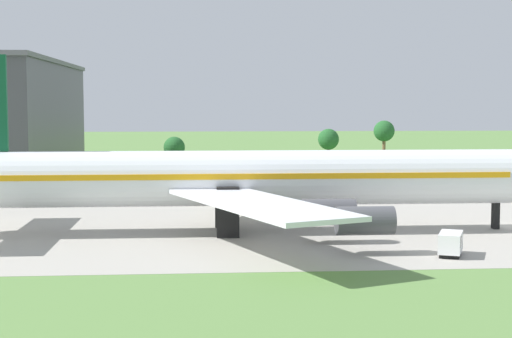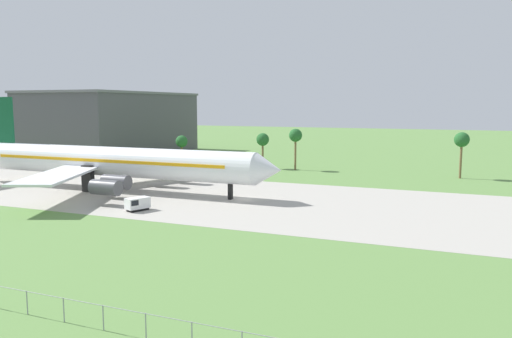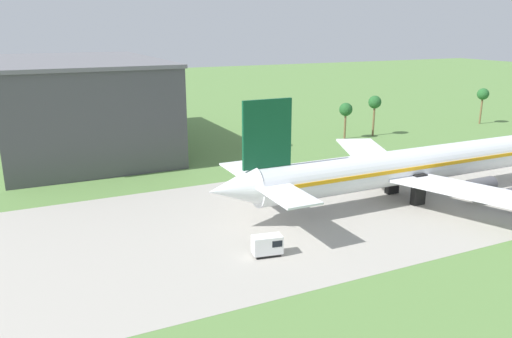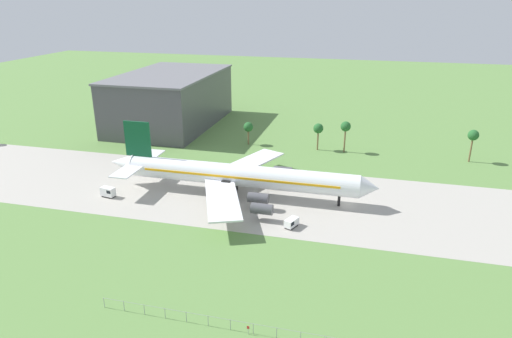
{
  "view_description": "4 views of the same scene",
  "coord_description": "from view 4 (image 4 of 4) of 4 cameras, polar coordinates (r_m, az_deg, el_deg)",
  "views": [
    {
      "loc": [
        -36.27,
        -87.48,
        14.48
      ],
      "look_at": [
        -29.7,
        -1.1,
        7.07
      ],
      "focal_mm": 55.0,
      "sensor_mm": 36.0,
      "label": 1
    },
    {
      "loc": [
        37.41,
        -85.19,
        17.76
      ],
      "look_at": [
        3.01,
        -1.1,
        6.07
      ],
      "focal_mm": 35.0,
      "sensor_mm": 36.0,
      "label": 2
    },
    {
      "loc": [
        -93.15,
        -66.43,
        29.81
      ],
      "look_at": [
        -62.42,
        -1.1,
        9.13
      ],
      "focal_mm": 35.0,
      "sensor_mm": 36.0,
      "label": 3
    },
    {
      "loc": [
        3.68,
        -114.56,
        53.33
      ],
      "look_at": [
        -26.84,
        5.0,
        6.0
      ],
      "focal_mm": 32.0,
      "sensor_mm": 36.0,
      "label": 4
    }
  ],
  "objects": [
    {
      "name": "baggage_tug",
      "position": [
        112.37,
        4.42,
        -6.71
      ],
      "size": [
        3.39,
        4.42,
        2.24
      ],
      "color": "black",
      "rests_on": "ground_plane"
    },
    {
      "name": "palm_tree_row",
      "position": [
        165.93,
        10.87,
        4.85
      ],
      "size": [
        81.55,
        3.6,
        11.33
      ],
      "color": "brown",
      "rests_on": "ground_plane"
    },
    {
      "name": "fuel_truck",
      "position": [
        134.56,
        -17.98,
        -2.74
      ],
      "size": [
        4.28,
        2.64,
        2.88
      ],
      "color": "black",
      "rests_on": "ground_plane"
    },
    {
      "name": "terminal_building",
      "position": [
        201.91,
        -10.61,
        8.58
      ],
      "size": [
        36.72,
        61.2,
        22.31
      ],
      "color": "#47474C",
      "rests_on": "ground_plane"
    },
    {
      "name": "no_stopping_sign",
      "position": [
        80.71,
        -0.99,
        -19.38
      ],
      "size": [
        0.44,
        0.08,
        1.68
      ],
      "color": "gray",
      "rests_on": "ground_plane"
    },
    {
      "name": "jet_airliner",
      "position": [
        127.73,
        -2.49,
        -0.78
      ],
      "size": [
        78.01,
        54.39,
        19.56
      ],
      "color": "white",
      "rests_on": "ground_plane"
    },
    {
      "name": "taxiway_strip",
      "position": [
        126.41,
        11.33,
        -4.4
      ],
      "size": [
        320.0,
        44.0,
        0.02
      ],
      "color": "#A8A399",
      "rests_on": "ground_plane"
    },
    {
      "name": "ground_plane",
      "position": [
        126.42,
        11.33,
        -4.41
      ],
      "size": [
        600.0,
        600.0,
        0.0
      ],
      "primitive_type": "plane",
      "color": "#5B8442"
    }
  ]
}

